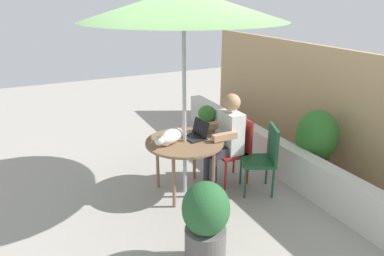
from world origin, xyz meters
name	(u,v)px	position (x,y,z in m)	size (l,w,h in m)	color
ground_plane	(185,192)	(0.00, 0.00, 0.00)	(14.00, 14.00, 0.00)	gray
fence_back	(320,106)	(0.00, 2.15, 0.85)	(5.50, 0.08, 1.70)	tan
planter_wall_low	(273,154)	(0.00, 1.38, 0.25)	(4.95, 0.20, 0.49)	beige
patio_table	(185,146)	(0.00, 0.00, 0.64)	(0.95, 0.95, 0.70)	brown
patio_umbrella	(184,5)	(0.00, 0.00, 2.26)	(2.24, 2.24, 2.43)	#B7B7BC
chair_occupied	(236,145)	(0.00, 0.75, 0.51)	(0.40, 0.40, 0.87)	maroon
chair_empty	(265,154)	(0.41, 0.90, 0.51)	(0.53, 0.53, 0.87)	#194C2D
person_seated	(226,135)	(0.00, 0.59, 0.68)	(0.48, 0.48, 1.21)	white
laptop	(197,132)	(-0.04, 0.19, 0.76)	(0.33, 0.28, 0.21)	black
cat	(170,137)	(0.00, -0.19, 0.78)	(0.37, 0.59, 0.17)	silver
potted_plant_near_fence	(207,120)	(-1.59, 1.17, 0.30)	(0.31, 0.31, 0.55)	#9E5138
potted_plant_by_chair	(206,224)	(1.28, -0.39, 0.45)	(0.43, 0.43, 0.86)	#595654
potted_plant_corner	(316,142)	(0.42, 1.73, 0.53)	(0.55, 0.55, 0.96)	#9E5138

